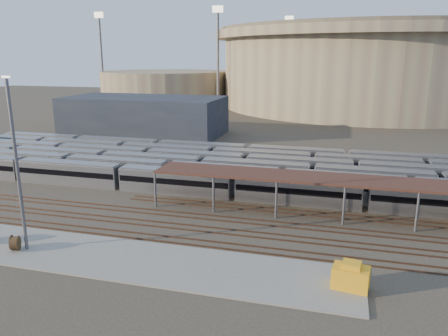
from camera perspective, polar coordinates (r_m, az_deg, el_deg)
name	(u,v)px	position (r m, az deg, el deg)	size (l,w,h in m)	color
ground	(207,215)	(59.21, -2.26, -6.14)	(420.00, 420.00, 0.00)	#383026
apron	(119,258)	(48.34, -13.54, -11.39)	(50.00, 9.00, 0.20)	gray
subway_trains	(236,168)	(75.80, 1.57, -0.06)	(126.91, 23.90, 3.60)	#A8A8AC
inspection_shed	(380,184)	(59.20, 19.71, -1.93)	(60.30, 6.00, 5.30)	#5D5C62
empty_tracks	(195,228)	(54.77, -3.85, -7.83)	(170.00, 9.62, 0.18)	#4C3323
stadium	(367,66)	(193.01, 18.14, 12.54)	(124.00, 124.00, 32.50)	gray
secondary_arena	(166,87)	(198.76, -7.63, 10.42)	(56.00, 56.00, 14.00)	gray
service_building	(144,116)	(120.65, -10.39, 6.74)	(42.00, 20.00, 10.00)	#1E232D
floodlight_0	(218,56)	(169.38, -0.80, 14.47)	(4.00, 1.00, 38.40)	#5D5C62
floodlight_1	(101,56)	(200.55, -15.72, 13.96)	(4.00, 1.00, 38.40)	#5D5C62
floodlight_3	(288,55)	(214.46, 8.35, 14.34)	(4.00, 1.00, 38.40)	#5D5C62
cable_reel_east	(15,243)	(53.46, -25.63, -8.80)	(1.66, 1.66, 0.92)	#533721
yard_light_pole	(17,166)	(50.66, -25.42, 0.25)	(0.80, 0.36, 18.70)	#5D5C62
yellow_equipment	(351,278)	(42.66, 16.21, -13.58)	(3.26, 2.04, 2.04)	orange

